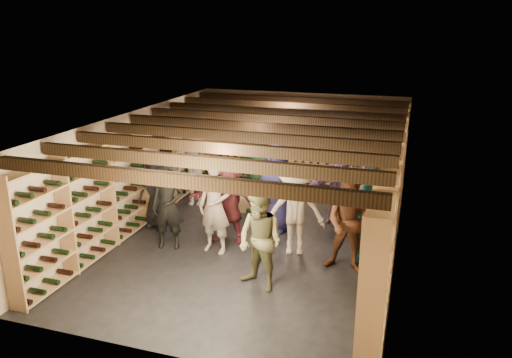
{
  "coord_description": "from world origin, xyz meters",
  "views": [
    {
      "loc": [
        2.85,
        -8.92,
        4.17
      ],
      "look_at": [
        -0.08,
        0.2,
        1.15
      ],
      "focal_mm": 35.0,
      "sensor_mm": 36.0,
      "label": 1
    }
  ],
  "objects": [
    {
      "name": "ceiling",
      "position": [
        0.0,
        0.0,
        2.4
      ],
      "size": [
        5.5,
        8.0,
        0.01
      ],
      "primitive_type": "cube",
      "color": "#BEB3A2",
      "rests_on": "walls"
    },
    {
      "name": "crate_stack_left",
      "position": [
        0.16,
        1.3,
        0.26
      ],
      "size": [
        0.55,
        0.42,
        0.51
      ],
      "rotation": [
        0.0,
        0.0,
        -0.19
      ],
      "color": "tan",
      "rests_on": "ground"
    },
    {
      "name": "crate_stack_right",
      "position": [
        -0.74,
        1.3,
        0.17
      ],
      "size": [
        0.56,
        0.42,
        0.34
      ],
      "rotation": [
        0.0,
        0.0,
        0.2
      ],
      "color": "tan",
      "rests_on": "ground"
    },
    {
      "name": "wine_rack_right",
      "position": [
        2.57,
        0.0,
        1.08
      ],
      "size": [
        0.32,
        7.5,
        2.15
      ],
      "color": "tan",
      "rests_on": "ground"
    },
    {
      "name": "ground",
      "position": [
        0.0,
        0.0,
        0.0
      ],
      "size": [
        8.0,
        8.0,
        0.0
      ],
      "primitive_type": "plane",
      "color": "black",
      "rests_on": "ground"
    },
    {
      "name": "person_1",
      "position": [
        -1.44,
        -1.01,
        0.85
      ],
      "size": [
        0.7,
        0.55,
        1.69
      ],
      "primitive_type": "imported",
      "rotation": [
        0.0,
        0.0,
        0.26
      ],
      "color": "black",
      "rests_on": "ground"
    },
    {
      "name": "person_7",
      "position": [
        -0.52,
        -0.91,
        0.91
      ],
      "size": [
        0.72,
        0.53,
        1.81
      ],
      "primitive_type": "imported",
      "rotation": [
        0.0,
        0.0,
        -0.16
      ],
      "color": "gray",
      "rests_on": "ground"
    },
    {
      "name": "person_11",
      "position": [
        1.45,
        1.3,
        0.76
      ],
      "size": [
        1.48,
        0.8,
        1.53
      ],
      "primitive_type": "imported",
      "rotation": [
        0.0,
        0.0,
        0.26
      ],
      "color": "slate",
      "rests_on": "ground"
    },
    {
      "name": "person_3",
      "position": [
        0.92,
        -0.51,
        0.85
      ],
      "size": [
        1.21,
        0.85,
        1.71
      ],
      "primitive_type": "imported",
      "rotation": [
        0.0,
        0.0,
        0.21
      ],
      "color": "beige",
      "rests_on": "ground"
    },
    {
      "name": "person_9",
      "position": [
        -1.95,
        1.3,
        0.85
      ],
      "size": [
        1.17,
        0.76,
        1.71
      ],
      "primitive_type": "imported",
      "rotation": [
        0.0,
        0.0,
        0.12
      ],
      "color": "#9F9690",
      "rests_on": "ground"
    },
    {
      "name": "person_10",
      "position": [
        -0.43,
        1.3,
        0.92
      ],
      "size": [
        1.1,
        0.52,
        1.84
      ],
      "primitive_type": "imported",
      "rotation": [
        0.0,
        0.0,
        -0.07
      ],
      "color": "#29552B",
      "rests_on": "ground"
    },
    {
      "name": "crate_loose",
      "position": [
        0.0,
        1.59,
        0.09
      ],
      "size": [
        0.5,
        0.33,
        0.17
      ],
      "primitive_type": "cube",
      "rotation": [
        0.0,
        0.0,
        0.01
      ],
      "color": "tan",
      "rests_on": "ground"
    },
    {
      "name": "person_6",
      "position": [
        0.28,
        0.42,
        0.93
      ],
      "size": [
        1.04,
        0.82,
        1.86
      ],
      "primitive_type": "imported",
      "rotation": [
        0.0,
        0.0,
        -0.27
      ],
      "color": "#191740",
      "rests_on": "ground"
    },
    {
      "name": "wine_rack_left",
      "position": [
        -2.57,
        0.0,
        1.08
      ],
      "size": [
        0.32,
        7.5,
        2.15
      ],
      "color": "tan",
      "rests_on": "ground"
    },
    {
      "name": "person_8",
      "position": [
        1.97,
        -0.91,
        0.9
      ],
      "size": [
        0.91,
        0.73,
        1.8
      ],
      "primitive_type": "imported",
      "rotation": [
        0.0,
        0.0,
        -0.06
      ],
      "color": "#4F2A19",
      "rests_on": "ground"
    },
    {
      "name": "ceiling_joists",
      "position": [
        0.0,
        0.0,
        2.26
      ],
      "size": [
        5.4,
        7.12,
        0.18
      ],
      "color": "black",
      "rests_on": "ground"
    },
    {
      "name": "person_5",
      "position": [
        -0.46,
        -0.36,
        0.84
      ],
      "size": [
        1.55,
        0.51,
        1.67
      ],
      "primitive_type": "imported",
      "rotation": [
        0.0,
        0.0,
        -0.01
      ],
      "color": "maroon",
      "rests_on": "ground"
    },
    {
      "name": "walls",
      "position": [
        0.0,
        0.0,
        1.2
      ],
      "size": [
        5.52,
        8.02,
        2.4
      ],
      "color": "beige",
      "rests_on": "ground"
    },
    {
      "name": "person_4",
      "position": [
        2.18,
        -0.4,
        0.75
      ],
      "size": [
        0.89,
        0.39,
        1.5
      ],
      "primitive_type": "imported",
      "rotation": [
        0.0,
        0.0,
        -0.02
      ],
      "color": "#16786D",
      "rests_on": "ground"
    },
    {
      "name": "wine_rack_back",
      "position": [
        0.0,
        3.83,
        1.07
      ],
      "size": [
        4.7,
        0.3,
        2.15
      ],
      "color": "tan",
      "rests_on": "ground"
    },
    {
      "name": "person_12",
      "position": [
        2.18,
        0.4,
        0.88
      ],
      "size": [
        0.96,
        0.73,
        1.76
      ],
      "primitive_type": "imported",
      "rotation": [
        0.0,
        0.0,
        0.21
      ],
      "color": "#37363C",
      "rests_on": "ground"
    },
    {
      "name": "person_2",
      "position": [
        0.69,
        -1.96,
        0.83
      ],
      "size": [
        1.0,
        0.91,
        1.67
      ],
      "primitive_type": "imported",
      "rotation": [
        0.0,
        0.0,
        -0.42
      ],
      "color": "brown",
      "rests_on": "ground"
    },
    {
      "name": "person_0",
      "position": [
        -2.18,
        -0.11,
        0.8
      ],
      "size": [
        0.78,
        0.51,
        1.59
      ],
      "primitive_type": "imported",
      "rotation": [
        0.0,
        0.0,
        0.01
      ],
      "color": "black",
      "rests_on": "ground"
    }
  ]
}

